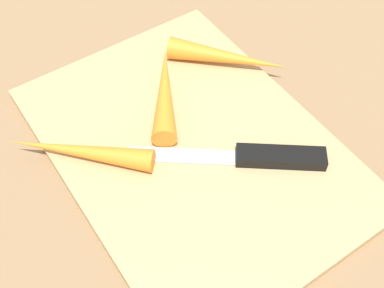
{
  "coord_description": "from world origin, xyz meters",
  "views": [
    {
      "loc": [
        -0.26,
        0.17,
        0.42
      ],
      "look_at": [
        0.0,
        0.0,
        0.01
      ],
      "focal_mm": 46.38,
      "sensor_mm": 36.0,
      "label": 1
    }
  ],
  "objects_px": {
    "cutting_board": "(192,147)",
    "carrot_shortest": "(165,92)",
    "carrot_medium": "(228,57)",
    "carrot_longest": "(80,151)",
    "knife": "(267,157)"
  },
  "relations": [
    {
      "from": "knife",
      "to": "carrot_medium",
      "type": "relative_size",
      "value": 1.21
    },
    {
      "from": "knife",
      "to": "carrot_shortest",
      "type": "bearing_deg",
      "value": -34.62
    },
    {
      "from": "carrot_medium",
      "to": "carrot_longest",
      "type": "relative_size",
      "value": 0.95
    },
    {
      "from": "carrot_medium",
      "to": "carrot_longest",
      "type": "bearing_deg",
      "value": -124.85
    },
    {
      "from": "knife",
      "to": "carrot_longest",
      "type": "height_order",
      "value": "carrot_longest"
    },
    {
      "from": "carrot_longest",
      "to": "cutting_board",
      "type": "bearing_deg",
      "value": -161.44
    },
    {
      "from": "carrot_medium",
      "to": "carrot_longest",
      "type": "distance_m",
      "value": 0.2
    },
    {
      "from": "carrot_shortest",
      "to": "carrot_longest",
      "type": "bearing_deg",
      "value": 132.61
    },
    {
      "from": "cutting_board",
      "to": "carrot_shortest",
      "type": "distance_m",
      "value": 0.07
    },
    {
      "from": "cutting_board",
      "to": "carrot_shortest",
      "type": "bearing_deg",
      "value": -8.17
    },
    {
      "from": "cutting_board",
      "to": "carrot_longest",
      "type": "relative_size",
      "value": 2.42
    },
    {
      "from": "knife",
      "to": "carrot_shortest",
      "type": "distance_m",
      "value": 0.13
    },
    {
      "from": "cutting_board",
      "to": "carrot_medium",
      "type": "xyz_separation_m",
      "value": [
        0.07,
        -0.1,
        0.02
      ]
    },
    {
      "from": "cutting_board",
      "to": "carrot_medium",
      "type": "relative_size",
      "value": 2.55
    },
    {
      "from": "cutting_board",
      "to": "carrot_medium",
      "type": "height_order",
      "value": "carrot_medium"
    }
  ]
}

